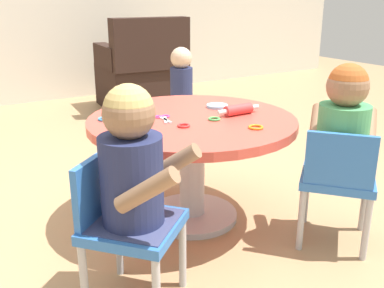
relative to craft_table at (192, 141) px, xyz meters
name	(u,v)px	position (x,y,z in m)	size (l,w,h in m)	color
ground_plane	(192,217)	(0.00, 0.00, -0.40)	(10.00, 10.00, 0.00)	tan
craft_table	(192,141)	(0.00, 0.00, 0.00)	(0.96, 0.96, 0.51)	silver
child_chair_left	(125,223)	(-0.52, -0.40, -0.09)	(0.42, 0.42, 0.54)	#B7B7BC
seated_child_left	(132,162)	(-0.50, -0.43, 0.13)	(0.43, 0.44, 0.51)	#3F4772
child_chair_right	(338,179)	(0.40, -0.53, -0.09)	(0.42, 0.42, 0.54)	#B7B7BC
seated_child_right	(343,125)	(0.43, -0.50, 0.13)	(0.44, 0.43, 0.51)	#3F4772
armchair_dark	(142,76)	(0.78, 2.15, -0.09)	(0.77, 0.78, 0.85)	black
toddler_standing	(181,89)	(0.66, 1.22, -0.04)	(0.17, 0.17, 0.67)	#33384C
rolling_pin	(238,110)	(0.21, -0.07, 0.14)	(0.23, 0.05, 0.05)	#D83F3F
craft_scissors	(163,118)	(-0.12, 0.05, 0.11)	(0.09, 0.14, 0.01)	silver
playdough_blob_0	(126,118)	(-0.27, 0.14, 0.12)	(0.10, 0.10, 0.01)	pink
playdough_blob_1	(217,106)	(0.21, 0.10, 0.12)	(0.11, 0.11, 0.01)	#8CCCF2
cookie_cutter_0	(184,126)	(-0.11, -0.11, 0.12)	(0.06, 0.06, 0.01)	red
cookie_cutter_1	(105,119)	(-0.35, 0.17, 0.12)	(0.06, 0.06, 0.01)	#3F99D8
cookie_cutter_2	(256,127)	(0.14, -0.29, 0.12)	(0.06, 0.06, 0.01)	orange
cookie_cutter_3	(214,119)	(0.06, -0.09, 0.12)	(0.06, 0.06, 0.01)	#4CB259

